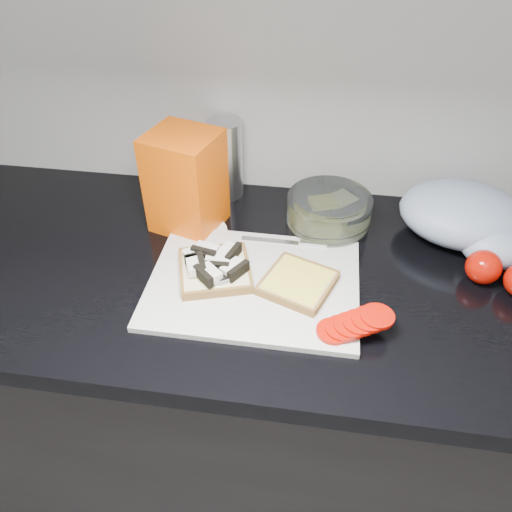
{
  "coord_description": "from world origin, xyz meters",
  "views": [
    {
      "loc": [
        -0.0,
        0.45,
        1.57
      ],
      "look_at": [
        -0.11,
        1.17,
        0.95
      ],
      "focal_mm": 35.0,
      "sensor_mm": 36.0,
      "label": 1
    }
  ],
  "objects_px": {
    "steel_canister": "(226,159)",
    "bread_bag": "(186,182)",
    "cutting_board": "(254,283)",
    "glass_bowl": "(328,212)"
  },
  "relations": [
    {
      "from": "steel_canister",
      "to": "bread_bag",
      "type": "bearing_deg",
      "value": -114.21
    },
    {
      "from": "cutting_board",
      "to": "steel_canister",
      "type": "bearing_deg",
      "value": 109.84
    },
    {
      "from": "cutting_board",
      "to": "bread_bag",
      "type": "relative_size",
      "value": 1.85
    },
    {
      "from": "steel_canister",
      "to": "glass_bowl",
      "type": "bearing_deg",
      "value": -21.74
    },
    {
      "from": "bread_bag",
      "to": "steel_canister",
      "type": "relative_size",
      "value": 1.15
    },
    {
      "from": "glass_bowl",
      "to": "bread_bag",
      "type": "distance_m",
      "value": 0.31
    },
    {
      "from": "glass_bowl",
      "to": "bread_bag",
      "type": "height_order",
      "value": "bread_bag"
    },
    {
      "from": "cutting_board",
      "to": "steel_canister",
      "type": "relative_size",
      "value": 2.13
    },
    {
      "from": "cutting_board",
      "to": "bread_bag",
      "type": "bearing_deg",
      "value": 133.71
    },
    {
      "from": "cutting_board",
      "to": "glass_bowl",
      "type": "height_order",
      "value": "glass_bowl"
    }
  ]
}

